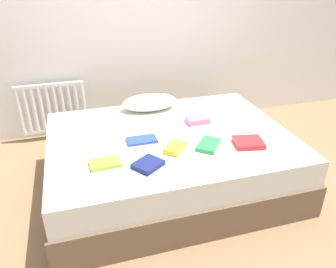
# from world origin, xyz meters

# --- Properties ---
(ground_plane) EXTENTS (8.00, 8.00, 0.00)m
(ground_plane) POSITION_xyz_m (0.00, 0.00, 0.00)
(ground_plane) COLOR #93704C
(back_wall) EXTENTS (6.00, 0.10, 2.80)m
(back_wall) POSITION_xyz_m (0.00, 1.35, 1.40)
(back_wall) COLOR silver
(back_wall) RESTS_ON ground
(bed) EXTENTS (2.00, 1.50, 0.50)m
(bed) POSITION_xyz_m (0.00, 0.00, 0.25)
(bed) COLOR brown
(bed) RESTS_ON ground
(radiator) EXTENTS (0.71, 0.04, 0.55)m
(radiator) POSITION_xyz_m (-0.96, 1.20, 0.36)
(radiator) COLOR white
(radiator) RESTS_ON ground
(pillow) EXTENTS (0.53, 0.29, 0.15)m
(pillow) POSITION_xyz_m (-0.03, 0.56, 0.57)
(pillow) COLOR white
(pillow) RESTS_ON bed
(textbook_lime) EXTENTS (0.22, 0.15, 0.02)m
(textbook_lime) POSITION_xyz_m (-0.57, -0.31, 0.51)
(textbook_lime) COLOR #8CC638
(textbook_lime) RESTS_ON bed
(textbook_pink) EXTENTS (0.20, 0.15, 0.05)m
(textbook_pink) POSITION_xyz_m (0.30, 0.16, 0.53)
(textbook_pink) COLOR pink
(textbook_pink) RESTS_ON bed
(textbook_red) EXTENTS (0.25, 0.23, 0.04)m
(textbook_red) POSITION_xyz_m (0.54, -0.34, 0.52)
(textbook_red) COLOR red
(textbook_red) RESTS_ON bed
(textbook_navy) EXTENTS (0.25, 0.24, 0.04)m
(textbook_navy) POSITION_xyz_m (-0.28, -0.42, 0.52)
(textbook_navy) COLOR navy
(textbook_navy) RESTS_ON bed
(textbook_blue) EXTENTS (0.24, 0.13, 0.02)m
(textbook_blue) POSITION_xyz_m (-0.25, -0.05, 0.51)
(textbook_blue) COLOR #2847B7
(textbook_blue) RESTS_ON bed
(textbook_green) EXTENTS (0.25, 0.27, 0.03)m
(textbook_green) POSITION_xyz_m (0.23, -0.28, 0.52)
(textbook_green) COLOR green
(textbook_green) RESTS_ON bed
(textbook_yellow) EXTENTS (0.21, 0.22, 0.04)m
(textbook_yellow) POSITION_xyz_m (-0.03, -0.26, 0.52)
(textbook_yellow) COLOR yellow
(textbook_yellow) RESTS_ON bed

